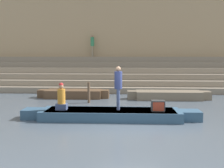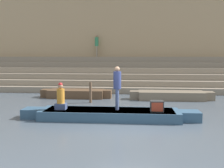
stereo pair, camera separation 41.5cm
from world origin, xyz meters
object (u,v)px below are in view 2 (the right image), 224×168
at_px(person_rowing, 61,98).
at_px(tv_set, 157,106).
at_px(moored_boat_shore, 171,95).
at_px(moored_boat_distant, 76,93).
at_px(person_on_steps, 97,44).
at_px(rowboat_main, 109,114).
at_px(person_standing, 117,85).
at_px(mooring_post, 91,92).

bearing_deg(person_rowing, tv_set, 11.50).
bearing_deg(tv_set, moored_boat_shore, 74.84).
distance_m(tv_set, moored_boat_distant, 6.98).
distance_m(moored_boat_distant, person_on_steps, 6.08).
bearing_deg(tv_set, rowboat_main, 172.96).
distance_m(person_standing, moored_boat_distant, 6.01).
relative_size(person_rowing, moored_boat_shore, 0.23).
xyz_separation_m(mooring_post, person_on_steps, (-0.64, 6.82, 2.89)).
distance_m(person_standing, person_rowing, 2.32).
height_order(moored_boat_distant, mooring_post, mooring_post).
distance_m(person_rowing, moored_boat_distant, 5.40).
bearing_deg(person_standing, person_on_steps, 90.17).
distance_m(person_rowing, person_on_steps, 10.81).
height_order(moored_boat_shore, mooring_post, mooring_post).
height_order(person_standing, person_on_steps, person_on_steps).
height_order(rowboat_main, tv_set, tv_set).
xyz_separation_m(rowboat_main, person_standing, (0.31, 0.06, 1.18)).
relative_size(rowboat_main, person_on_steps, 4.11).
height_order(rowboat_main, person_on_steps, person_on_steps).
relative_size(rowboat_main, moored_boat_shore, 1.48).
distance_m(moored_boat_distant, mooring_post, 2.05).
height_order(rowboat_main, mooring_post, mooring_post).
distance_m(tv_set, person_on_steps, 11.61).
xyz_separation_m(rowboat_main, person_rowing, (-1.94, -0.09, 0.62)).
xyz_separation_m(person_standing, person_on_steps, (-2.32, 10.33, 2.07)).
bearing_deg(rowboat_main, person_standing, 10.30).
bearing_deg(moored_boat_shore, mooring_post, -160.43).
relative_size(person_rowing, mooring_post, 0.96).
height_order(mooring_post, person_on_steps, person_on_steps).
relative_size(person_standing, moored_boat_distant, 0.40).
bearing_deg(mooring_post, tv_set, -49.45).
bearing_deg(moored_boat_shore, person_rowing, -132.65).
relative_size(rowboat_main, person_rowing, 6.53).
height_order(person_rowing, mooring_post, person_rowing).
bearing_deg(moored_boat_distant, person_standing, -60.27).
xyz_separation_m(moored_boat_distant, person_on_steps, (0.51, 5.15, 3.20)).
relative_size(person_standing, mooring_post, 1.53).
relative_size(person_rowing, person_on_steps, 0.63).
xyz_separation_m(rowboat_main, tv_set, (1.85, -0.18, 0.39)).
bearing_deg(rowboat_main, tv_set, -6.94).
relative_size(moored_boat_shore, person_on_steps, 2.78).
distance_m(moored_boat_shore, moored_boat_distant, 5.63).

